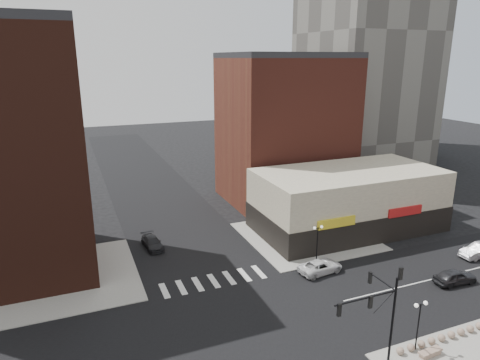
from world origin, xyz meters
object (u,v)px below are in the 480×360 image
traffic_signal (380,304)px  stone_bench (430,353)px  street_lamp_se_a (420,314)px  silver_sedan (480,251)px  street_lamp_ne (318,234)px  white_suv (320,267)px  dark_sedan_north (152,243)px  dark_sedan_east (455,277)px

traffic_signal → stone_bench: size_ratio=3.77×
street_lamp_se_a → silver_sedan: 21.51m
silver_sedan → street_lamp_ne: bearing=-107.5°
street_lamp_ne → white_suv: bearing=-112.8°
traffic_signal → dark_sedan_north: bearing=113.7°
silver_sedan → traffic_signal: bearing=-65.5°
dark_sedan_east → street_lamp_se_a: bearing=124.1°
street_lamp_ne → silver_sedan: bearing=-18.7°
traffic_signal → street_lamp_ne: traffic_signal is taller
traffic_signal → dark_sedan_east: (15.10, 6.37, -4.20)m
street_lamp_se_a → stone_bench: street_lamp_se_a is taller
traffic_signal → street_lamp_se_a: bearing=-2.6°
white_suv → dark_sedan_east: size_ratio=1.11×
dark_sedan_east → dark_sedan_north: 33.35m
dark_sedan_east → street_lamp_ne: bearing=51.7°
traffic_signal → dark_sedan_north: traffic_signal is taller
dark_sedan_east → silver_sedan: 8.30m
dark_sedan_north → dark_sedan_east: bearing=-43.3°
street_lamp_ne → stone_bench: size_ratio=2.02×
traffic_signal → dark_sedan_east: 16.92m
white_suv → silver_sedan: 19.26m
white_suv → street_lamp_ne: bearing=-29.4°
street_lamp_se_a → dark_sedan_north: size_ratio=0.91×
white_suv → stone_bench: white_suv is taller
street_lamp_se_a → dark_sedan_east: 13.33m
dark_sedan_east → stone_bench: bearing=129.0°
white_suv → traffic_signal: bearing=157.7°
street_lamp_se_a → dark_sedan_north: 30.78m
dark_sedan_east → dark_sedan_north: (-26.67, 20.03, -0.09)m
street_lamp_se_a → dark_sedan_east: (11.34, 6.54, -2.53)m
street_lamp_se_a → street_lamp_ne: same height
white_suv → silver_sedan: (18.89, -3.74, 0.11)m
street_lamp_ne → stone_bench: street_lamp_ne is taller
street_lamp_se_a → street_lamp_ne: 16.03m
street_lamp_ne → stone_bench: 17.26m
dark_sedan_east → stone_bench: dark_sedan_east is taller
street_lamp_ne → dark_sedan_east: bearing=-42.5°
silver_sedan → stone_bench: size_ratio=2.33×
traffic_signal → dark_sedan_north: (-11.56, 26.39, -4.30)m
street_lamp_ne → silver_sedan: 19.08m
white_suv → dark_sedan_north: bearing=43.3°
dark_sedan_east → white_suv: bearing=62.0°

